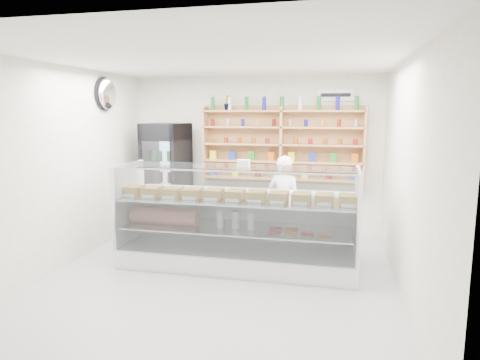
# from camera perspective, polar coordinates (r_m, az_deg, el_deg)

# --- Properties ---
(room) EXTENTS (5.00, 5.00, 5.00)m
(room) POSITION_cam_1_polar(r_m,az_deg,el_deg) (5.39, -3.00, 0.91)
(room) COLOR #A0A0A5
(room) RESTS_ON ground
(display_counter) EXTENTS (3.30, 0.99, 1.43)m
(display_counter) POSITION_cam_1_polar(r_m,az_deg,el_deg) (6.07, -0.44, -7.98)
(display_counter) COLOR white
(display_counter) RESTS_ON floor
(shop_worker) EXTENTS (0.64, 0.52, 1.51)m
(shop_worker) POSITION_cam_1_polar(r_m,az_deg,el_deg) (6.70, 5.92, -3.14)
(shop_worker) COLOR white
(shop_worker) RESTS_ON floor
(drinks_cooler) EXTENTS (0.80, 0.78, 1.97)m
(drinks_cooler) POSITION_cam_1_polar(r_m,az_deg,el_deg) (7.78, -9.75, 0.23)
(drinks_cooler) COLOR black
(drinks_cooler) RESTS_ON floor
(wall_shelving) EXTENTS (2.84, 0.28, 1.33)m
(wall_shelving) POSITION_cam_1_polar(r_m,az_deg,el_deg) (7.55, 5.55, 4.69)
(wall_shelving) COLOR tan
(wall_shelving) RESTS_ON back_wall
(potted_plant) EXTENTS (0.16, 0.13, 0.26)m
(potted_plant) POSITION_cam_1_polar(r_m,az_deg,el_deg) (7.72, -1.65, 10.25)
(potted_plant) COLOR #1E6626
(potted_plant) RESTS_ON wall_shelving
(security_mirror) EXTENTS (0.15, 0.50, 0.50)m
(security_mirror) POSITION_cam_1_polar(r_m,az_deg,el_deg) (7.30, -17.28, 10.91)
(security_mirror) COLOR silver
(security_mirror) RESTS_ON left_wall
(wall_sign) EXTENTS (0.62, 0.03, 0.20)m
(wall_sign) POSITION_cam_1_polar(r_m,az_deg,el_deg) (7.60, 12.64, 11.00)
(wall_sign) COLOR white
(wall_sign) RESTS_ON back_wall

